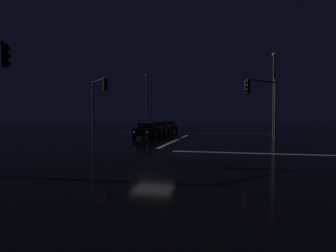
{
  "coord_description": "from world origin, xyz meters",
  "views": [
    {
      "loc": [
        4.59,
        -16.52,
        2.11
      ],
      "look_at": [
        -1.63,
        12.02,
        1.2
      ],
      "focal_mm": 28.71,
      "sensor_mm": 36.0,
      "label": 1
    }
  ],
  "objects_px": {
    "traffic_signal_ne": "(263,98)",
    "streetlamp_right_near": "(274,89)",
    "sedan_green": "(160,128)",
    "traffic_signal_nw": "(98,97)",
    "streetlamp_left_far": "(147,98)",
    "sedan_red": "(169,127)",
    "sedan_black": "(148,130)"
  },
  "relations": [
    {
      "from": "traffic_signal_ne",
      "to": "streetlamp_right_near",
      "type": "height_order",
      "value": "streetlamp_right_near"
    },
    {
      "from": "sedan_green",
      "to": "streetlamp_right_near",
      "type": "distance_m",
      "value": 14.09
    },
    {
      "from": "traffic_signal_nw",
      "to": "streetlamp_left_far",
      "type": "xyz_separation_m",
      "value": [
        -1.82,
        22.32,
        1.55
      ]
    },
    {
      "from": "sedan_green",
      "to": "sedan_red",
      "type": "height_order",
      "value": "same"
    },
    {
      "from": "sedan_green",
      "to": "sedan_red",
      "type": "bearing_deg",
      "value": 90.18
    },
    {
      "from": "streetlamp_right_near",
      "to": "sedan_red",
      "type": "bearing_deg",
      "value": 149.26
    },
    {
      "from": "streetlamp_right_near",
      "to": "streetlamp_left_far",
      "type": "distance_m",
      "value": 24.87
    },
    {
      "from": "traffic_signal_nw",
      "to": "sedan_green",
      "type": "bearing_deg",
      "value": 65.0
    },
    {
      "from": "traffic_signal_ne",
      "to": "streetlamp_left_far",
      "type": "height_order",
      "value": "streetlamp_left_far"
    },
    {
      "from": "sedan_green",
      "to": "traffic_signal_ne",
      "type": "relative_size",
      "value": 0.78
    },
    {
      "from": "sedan_red",
      "to": "streetlamp_left_far",
      "type": "xyz_separation_m",
      "value": [
        -5.83,
        8.15,
        4.9
      ]
    },
    {
      "from": "sedan_red",
      "to": "traffic_signal_nw",
      "type": "relative_size",
      "value": 0.72
    },
    {
      "from": "traffic_signal_nw",
      "to": "streetlamp_right_near",
      "type": "bearing_deg",
      "value": 20.17
    },
    {
      "from": "streetlamp_right_near",
      "to": "sedan_green",
      "type": "bearing_deg",
      "value": 170.01
    },
    {
      "from": "sedan_green",
      "to": "streetlamp_left_far",
      "type": "height_order",
      "value": "streetlamp_left_far"
    },
    {
      "from": "sedan_black",
      "to": "traffic_signal_nw",
      "type": "relative_size",
      "value": 0.72
    },
    {
      "from": "sedan_black",
      "to": "sedan_red",
      "type": "relative_size",
      "value": 1.0
    },
    {
      "from": "sedan_red",
      "to": "streetlamp_left_far",
      "type": "bearing_deg",
      "value": 125.59
    },
    {
      "from": "sedan_green",
      "to": "traffic_signal_ne",
      "type": "bearing_deg",
      "value": -37.61
    },
    {
      "from": "traffic_signal_nw",
      "to": "streetlamp_right_near",
      "type": "xyz_separation_m",
      "value": [
        17.21,
        6.32,
        1.07
      ]
    },
    {
      "from": "sedan_black",
      "to": "sedan_green",
      "type": "relative_size",
      "value": 1.0
    },
    {
      "from": "sedan_green",
      "to": "traffic_signal_nw",
      "type": "height_order",
      "value": "traffic_signal_nw"
    },
    {
      "from": "sedan_black",
      "to": "streetlamp_right_near",
      "type": "relative_size",
      "value": 0.48
    },
    {
      "from": "sedan_green",
      "to": "traffic_signal_nw",
      "type": "distance_m",
      "value": 10.11
    },
    {
      "from": "sedan_black",
      "to": "traffic_signal_nw",
      "type": "bearing_deg",
      "value": -150.75
    },
    {
      "from": "traffic_signal_ne",
      "to": "streetlamp_left_far",
      "type": "xyz_separation_m",
      "value": [
        -17.15,
        22.38,
        1.89
      ]
    },
    {
      "from": "sedan_black",
      "to": "traffic_signal_nw",
      "type": "distance_m",
      "value": 5.98
    },
    {
      "from": "streetlamp_left_far",
      "to": "traffic_signal_ne",
      "type": "bearing_deg",
      "value": -52.54
    },
    {
      "from": "traffic_signal_ne",
      "to": "streetlamp_right_near",
      "type": "bearing_deg",
      "value": 73.57
    },
    {
      "from": "sedan_green",
      "to": "streetlamp_right_near",
      "type": "bearing_deg",
      "value": -9.99
    },
    {
      "from": "streetlamp_left_far",
      "to": "streetlamp_right_near",
      "type": "bearing_deg",
      "value": -40.05
    },
    {
      "from": "sedan_green",
      "to": "traffic_signal_nw",
      "type": "xyz_separation_m",
      "value": [
        -4.03,
        -8.64,
        3.35
      ]
    }
  ]
}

